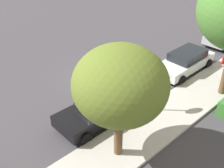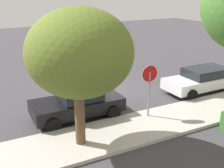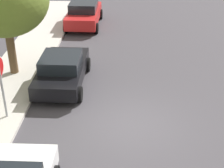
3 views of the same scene
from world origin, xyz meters
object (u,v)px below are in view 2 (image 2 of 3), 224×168
object	(u,v)px
parked_car_black	(78,103)
street_tree_near_corner	(80,53)
stop_sign	(149,82)
parked_car_white	(203,79)

from	to	relation	value
parked_car_black	street_tree_near_corner	xyz separation A→B (m)	(0.69, 2.34, 2.84)
stop_sign	street_tree_near_corner	distance (m)	3.99
stop_sign	parked_car_white	xyz separation A→B (m)	(-4.83, -1.55, -1.02)
stop_sign	parked_car_black	size ratio (longest dim) A/B	0.61
parked_car_black	parked_car_white	bearing A→B (deg)	179.70
stop_sign	street_tree_near_corner	world-z (taller)	street_tree_near_corner
parked_car_black	parked_car_white	distance (m)	7.61
stop_sign	parked_car_black	bearing A→B (deg)	-29.81
stop_sign	street_tree_near_corner	xyz separation A→B (m)	(3.47, 0.75, 1.82)
parked_car_white	street_tree_near_corner	world-z (taller)	street_tree_near_corner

